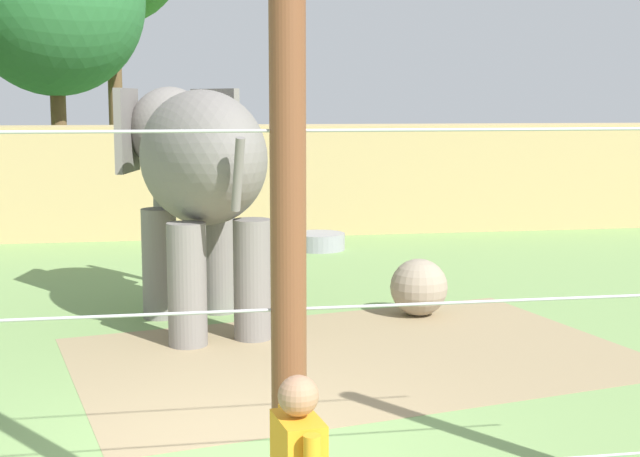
{
  "coord_description": "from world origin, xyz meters",
  "views": [
    {
      "loc": [
        -0.47,
        -7.67,
        3.1
      ],
      "look_at": [
        1.55,
        4.11,
        1.4
      ],
      "focal_mm": 50.06,
      "sensor_mm": 36.0,
      "label": 1
    }
  ],
  "objects": [
    {
      "name": "tree_left_of_centre",
      "position": [
        -3.52,
        19.06,
        5.93
      ],
      "size": [
        5.11,
        5.11,
        8.63
      ],
      "color": "brown",
      "rests_on": "ground"
    },
    {
      "name": "ground_plane",
      "position": [
        0.0,
        0.0,
        0.0
      ],
      "size": [
        120.0,
        120.0,
        0.0
      ],
      "primitive_type": "plane",
      "color": "#759956"
    },
    {
      "name": "water_tub",
      "position": [
        2.66,
        10.7,
        0.18
      ],
      "size": [
        1.1,
        1.1,
        0.35
      ],
      "color": "gray",
      "rests_on": "ground"
    },
    {
      "name": "embankment_wall",
      "position": [
        0.0,
        13.49,
        1.28
      ],
      "size": [
        36.0,
        1.8,
        2.56
      ],
      "primitive_type": "cube",
      "color": "tan",
      "rests_on": "ground"
    },
    {
      "name": "elephant",
      "position": [
        -0.09,
        4.81,
        2.21
      ],
      "size": [
        2.31,
        4.43,
        3.33
      ],
      "color": "slate",
      "rests_on": "ground"
    },
    {
      "name": "cable_fence",
      "position": [
        0.08,
        -2.39,
        2.1
      ],
      "size": [
        8.8,
        0.22,
        4.18
      ],
      "color": "brown",
      "rests_on": "ground"
    },
    {
      "name": "dirt_patch",
      "position": [
        1.76,
        2.75,
        0.0
      ],
      "size": [
        7.48,
        5.68,
        0.01
      ],
      "primitive_type": "cube",
      "rotation": [
        0.0,
        0.0,
        0.21
      ],
      "color": "#937F5B",
      "rests_on": "ground"
    },
    {
      "name": "enrichment_ball",
      "position": [
        3.11,
        4.66,
        0.42
      ],
      "size": [
        0.84,
        0.84,
        0.84
      ],
      "primitive_type": "sphere",
      "color": "gray",
      "rests_on": "ground"
    }
  ]
}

